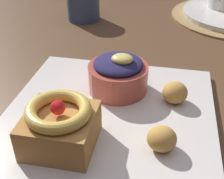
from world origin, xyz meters
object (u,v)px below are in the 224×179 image
Objects in this scene: cake_slice at (60,125)px; coffee_mug at (83,4)px; front_plate at (109,116)px; fritter_front at (162,139)px; berry_ramekin at (118,74)px; fritter_middle at (175,92)px.

cake_slice is 1.02× the size of coffee_mug.
cake_slice reaches higher than front_plate.
cake_slice is 0.13m from fritter_front.
cake_slice is at bearing -121.27° from front_plate.
berry_ramekin is at bearing 122.56° from fritter_front.
berry_ramekin is at bearing 169.72° from fritter_middle.
coffee_mug reaches higher than fritter_middle.
cake_slice and berry_ramekin have the same top height.
berry_ramekin is 2.56× the size of fritter_front.
front_plate is 0.10m from fritter_front.
fritter_middle is at bearing 27.16° from front_plate.
berry_ramekin reaches higher than fritter_front.
front_plate is 0.43m from coffee_mug.
front_plate is at bearing -90.89° from berry_ramekin.
fritter_front is at bearing -97.17° from fritter_middle.
fritter_front is at bearing -62.95° from coffee_mug.
coffee_mug reaches higher than fritter_front.
front_plate is 3.53× the size of cake_slice.
cake_slice reaches higher than fritter_middle.
fritter_front is 0.11m from fritter_middle.
berry_ramekin is 2.51× the size of fritter_middle.
berry_ramekin reaches higher than front_plate.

